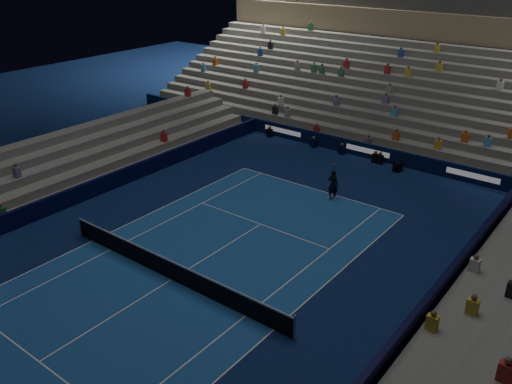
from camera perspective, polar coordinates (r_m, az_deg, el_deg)
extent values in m
plane|color=#0C1C48|center=(23.95, -8.91, -9.15)|extent=(90.00, 90.00, 0.00)
cube|color=#1B4F96|center=(23.95, -8.91, -9.14)|extent=(10.97, 23.77, 0.01)
cube|color=black|center=(37.35, 11.82, 4.28)|extent=(44.00, 0.25, 1.00)
cube|color=black|center=(19.14, 12.75, -17.75)|extent=(0.25, 37.00, 1.00)
cube|color=black|center=(30.71, -21.69, -1.63)|extent=(0.25, 37.00, 1.00)
cube|color=slate|center=(38.29, 12.46, 4.33)|extent=(44.00, 1.00, 0.50)
cube|color=slate|center=(39.07, 13.14, 5.07)|extent=(44.00, 1.00, 1.00)
cube|color=slate|center=(39.86, 13.80, 5.77)|extent=(44.00, 1.00, 1.50)
cube|color=slate|center=(40.66, 14.43, 6.45)|extent=(44.00, 1.00, 2.00)
cube|color=slate|center=(41.47, 15.04, 7.10)|extent=(44.00, 1.00, 2.50)
cube|color=slate|center=(42.29, 15.63, 7.73)|extent=(44.00, 1.00, 3.00)
cube|color=slate|center=(43.12, 16.19, 8.33)|extent=(44.00, 1.00, 3.50)
cube|color=slate|center=(43.96, 16.74, 8.91)|extent=(44.00, 1.00, 4.00)
cube|color=slate|center=(44.80, 17.27, 9.46)|extent=(44.00, 1.00, 4.50)
cube|color=slate|center=(45.66, 17.78, 9.99)|extent=(44.00, 1.00, 5.00)
cube|color=slate|center=(46.52, 18.27, 10.51)|extent=(44.00, 1.00, 5.50)
cube|color=slate|center=(47.38, 18.75, 11.00)|extent=(44.00, 1.00, 6.00)
cube|color=#96805C|center=(47.70, 19.92, 15.97)|extent=(44.00, 0.60, 2.20)
cube|color=gray|center=(31.46, -22.39, -1.63)|extent=(1.00, 37.00, 0.50)
cube|color=gray|center=(32.17, -23.39, -0.74)|extent=(1.00, 37.00, 1.00)
cube|color=gray|center=(32.90, -24.35, 0.12)|extent=(1.00, 37.00, 1.50)
cube|color=gray|center=(33.65, -25.26, 0.94)|extent=(1.00, 37.00, 2.00)
cylinder|color=#B2B2B7|center=(28.12, -18.12, -3.41)|extent=(0.10, 0.10, 1.10)
cylinder|color=#B2B2B7|center=(20.25, 4.11, -14.13)|extent=(0.10, 0.10, 1.10)
cube|color=black|center=(23.71, -8.98, -8.24)|extent=(12.80, 0.03, 0.90)
cube|color=white|center=(23.45, -9.06, -7.24)|extent=(12.80, 0.04, 0.08)
imported|color=black|center=(30.68, 8.15, 0.74)|extent=(0.67, 0.46, 1.77)
cube|color=black|center=(35.63, 14.78, 2.61)|extent=(0.49, 0.58, 0.60)
cylinder|color=black|center=(35.17, 14.51, 2.67)|extent=(0.18, 0.36, 0.16)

